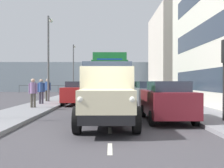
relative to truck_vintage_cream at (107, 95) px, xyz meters
name	(u,v)px	position (x,y,z in m)	size (l,w,h in m)	color
ground_plane	(110,104)	(-0.10, -9.62, -1.18)	(80.00, 80.00, 0.00)	#423F44
sidewalk_left	(171,103)	(-4.79, -9.62, -1.10)	(2.60, 39.70, 0.15)	gray
sidewalk_right	(49,103)	(4.58, -9.62, -1.10)	(2.60, 39.70, 0.15)	gray
road_centreline_markings	(110,104)	(-0.10, -9.60, -1.17)	(0.12, 36.75, 0.01)	silver
building_far_block	(179,54)	(-9.36, -23.77, 4.29)	(6.53, 10.81, 10.93)	beige
sea_horizon	(110,77)	(-0.10, -32.47, 1.32)	(80.00, 0.80, 5.00)	#84939E
seawall_railing	(110,87)	(-0.10, -28.87, -0.26)	(28.08, 0.08, 1.20)	#4C5156
truck_vintage_cream	(107,95)	(0.00, 0.00, 0.00)	(2.17, 5.64, 2.43)	black
lorry_cargo_green	(110,77)	(-0.08, -10.65, 0.90)	(2.58, 8.20, 3.87)	#1E7033
car_maroon_kerbside_near	(167,100)	(-2.54, -1.24, -0.28)	(1.84, 3.87, 1.72)	maroon
car_grey_kerbside_1	(148,94)	(-2.54, -6.36, -0.28)	(1.81, 4.40, 1.72)	slate
car_white_kerbside_2	(138,91)	(-2.54, -12.05, -0.28)	(1.86, 4.01, 1.72)	white
car_teal_kerbside_3	(132,89)	(-2.54, -17.45, -0.28)	(1.85, 4.56, 1.72)	#1E6670
car_red_oppositeside_0	(77,93)	(2.33, -9.00, -0.28)	(1.87, 4.16, 1.72)	#B21E1E
car_silver_oppositeside_1	(86,90)	(2.33, -15.25, -0.28)	(1.96, 4.32, 1.72)	#B7BABF
car_black_oppositeside_2	(91,88)	(2.33, -21.78, -0.28)	(1.86, 4.22, 1.72)	black
pedestrian_strolling	(33,90)	(4.53, -5.56, 0.00)	(0.53, 0.34, 1.74)	#4C473D
pedestrian_in_dark_coat	(41,89)	(4.74, -8.08, -0.01)	(0.53, 0.34, 1.73)	#383342
pedestrian_couple_b	(48,88)	(4.89, -10.45, 0.03)	(0.53, 0.34, 1.78)	#4C473D
lamp_post_promenade	(49,51)	(4.77, -10.37, 2.97)	(0.32, 1.14, 6.75)	#59595B
lamp_post_far	(74,64)	(4.69, -23.28, 2.81)	(0.32, 1.14, 6.44)	#59595B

